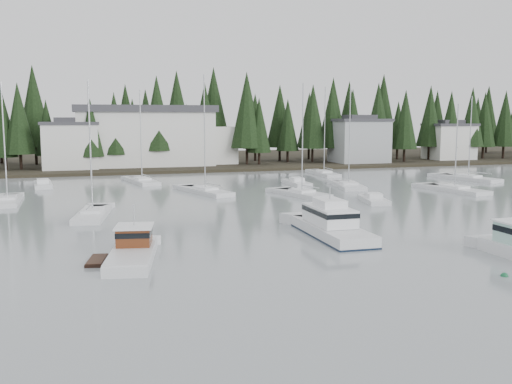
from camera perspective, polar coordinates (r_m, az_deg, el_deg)
ground at (r=29.74m, az=16.36°, el=-10.86°), size 260.00×260.00×0.00m
far_shore_land at (r=121.91m, az=-9.31°, el=3.02°), size 240.00×54.00×1.00m
conifer_treeline at (r=111.05m, az=-8.56°, el=2.61°), size 200.00×22.00×20.00m
house_west at (r=102.68m, az=-18.07°, el=4.54°), size 9.54×7.42×8.75m
house_east_a at (r=114.02m, az=10.28°, el=5.17°), size 10.60×8.48×9.25m
house_east_b at (r=127.17m, az=18.76°, el=4.89°), size 9.54×7.42×8.25m
harbor_inn at (r=106.71m, az=-9.92°, el=5.50°), size 29.50×11.50×10.90m
lobster_boat_brown at (r=38.07m, az=-12.36°, el=-6.00°), size 5.03×8.35×3.95m
cabin_cruiser_center at (r=44.99m, az=7.51°, el=-3.54°), size 3.42×10.38×4.43m
sailboat_0 at (r=55.38m, az=-16.00°, el=-2.32°), size 3.98×9.23×13.21m
sailboat_1 at (r=75.76m, az=19.22°, el=0.10°), size 4.26×9.95×11.44m
sailboat_2 at (r=90.62m, az=20.45°, el=1.19°), size 5.08×10.55×12.91m
sailboat_3 at (r=67.36m, az=-23.58°, el=-0.95°), size 2.71×8.35×13.52m
sailboat_4 at (r=92.60m, az=6.81°, el=1.75°), size 2.77×9.19×14.61m
sailboat_6 at (r=82.62m, az=-11.32°, el=0.96°), size 4.40×9.61×13.57m
sailboat_8 at (r=76.42m, az=9.24°, el=0.50°), size 4.55×8.51×13.78m
sailboat_9 at (r=67.82m, az=4.61°, el=-0.30°), size 4.93×8.64×13.71m
sailboat_10 at (r=70.31m, az=-5.10°, el=-0.03°), size 5.47×10.21×14.91m
runabout_1 at (r=63.64m, az=11.71°, el=-0.90°), size 3.34×5.92×1.42m
runabout_3 at (r=81.73m, az=-20.52°, el=0.60°), size 2.84×7.04×1.42m
runabout_4 at (r=78.81m, az=4.13°, el=0.82°), size 2.26×6.27×1.42m
mooring_buoy_green at (r=36.60m, az=23.58°, el=-7.73°), size 0.44×0.44×0.44m
mooring_buoy_dark at (r=43.32m, az=22.74°, el=-5.39°), size 0.35×0.35×0.35m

